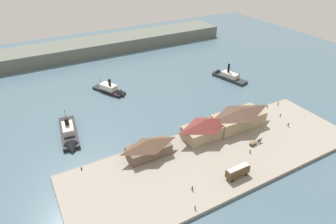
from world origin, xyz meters
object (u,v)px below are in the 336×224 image
(pedestrian_at_waters_edge, at_px, (250,151))
(street_tram, at_px, (238,171))
(mooring_post_west, at_px, (267,107))
(ferry_near_quay, at_px, (70,136))
(horse_cart, at_px, (256,142))
(ferry_moored_west, at_px, (226,76))
(pedestrian_near_west_shed, at_px, (192,188))
(mooring_post_east, at_px, (261,109))
(ferry_shed_customs_shed, at_px, (149,147))
(pedestrian_by_tram, at_px, (288,124))
(pedestrian_walking_east, at_px, (278,103))
(ferry_shed_central_terminal, at_px, (238,118))
(ferry_moored_east, at_px, (112,90))
(mooring_post_center_east, at_px, (81,168))
(pedestrian_near_east_shed, at_px, (195,207))
(pedestrian_walking_west, at_px, (280,115))
(ferry_shed_east_terminal, at_px, (205,128))

(pedestrian_at_waters_edge, bearing_deg, street_tram, -149.69)
(street_tram, relative_size, mooring_post_west, 9.24)
(mooring_post_west, relative_size, ferry_near_quay, 0.03)
(horse_cart, relative_size, ferry_moored_west, 0.26)
(pedestrian_near_west_shed, distance_m, mooring_post_east, 60.12)
(ferry_shed_customs_shed, xyz_separation_m, pedestrian_by_tram, (58.92, -11.25, -2.71))
(horse_cart, height_order, pedestrian_walking_east, horse_cart)
(ferry_shed_central_terminal, distance_m, street_tram, 30.51)
(street_tram, relative_size, pedestrian_walking_east, 4.70)
(ferry_moored_east, distance_m, ferry_moored_west, 64.18)
(pedestrian_near_west_shed, distance_m, mooring_post_center_east, 38.15)
(pedestrian_walking_east, relative_size, mooring_post_west, 1.97)
(ferry_shed_customs_shed, height_order, mooring_post_center_east, ferry_shed_customs_shed)
(ferry_shed_central_terminal, bearing_deg, pedestrian_near_west_shed, -149.89)
(ferry_shed_central_terminal, distance_m, pedestrian_near_east_shed, 48.21)
(mooring_post_west, bearing_deg, pedestrian_walking_west, -95.20)
(ferry_shed_customs_shed, relative_size, ferry_near_quay, 0.61)
(ferry_shed_central_terminal, bearing_deg, ferry_near_quay, 157.30)
(pedestrian_by_tram, relative_size, mooring_post_center_east, 1.94)
(pedestrian_at_waters_edge, distance_m, ferry_moored_west, 68.00)
(horse_cart, xyz_separation_m, mooring_post_center_east, (-61.74, 18.14, -0.48))
(ferry_shed_east_terminal, xyz_separation_m, pedestrian_walking_west, (37.83, -3.61, -3.47))
(ferry_shed_central_terminal, height_order, mooring_post_center_east, ferry_shed_central_terminal)
(ferry_shed_central_terminal, distance_m, pedestrian_by_tram, 21.37)
(pedestrian_near_east_shed, bearing_deg, pedestrian_walking_west, 21.68)
(ferry_shed_customs_shed, xyz_separation_m, mooring_post_east, (58.65, 4.33, -3.06))
(horse_cart, height_order, pedestrian_near_west_shed, horse_cart)
(pedestrian_walking_west, height_order, ferry_near_quay, ferry_near_quay)
(mooring_post_center_east, relative_size, ferry_moored_west, 0.04)
(pedestrian_near_east_shed, relative_size, ferry_near_quay, 0.06)
(horse_cart, distance_m, pedestrian_by_tram, 20.73)
(ferry_shed_east_terminal, bearing_deg, ferry_shed_customs_shed, 178.59)
(pedestrian_walking_east, bearing_deg, pedestrian_by_tram, -123.91)
(ferry_shed_east_terminal, xyz_separation_m, pedestrian_walking_east, (44.69, 4.05, -3.36))
(ferry_near_quay, bearing_deg, pedestrian_near_east_shed, -66.25)
(pedestrian_near_west_shed, height_order, pedestrian_by_tram, pedestrian_by_tram)
(pedestrian_walking_west, height_order, mooring_post_west, pedestrian_walking_west)
(ferry_shed_customs_shed, height_order, ferry_shed_central_terminal, ferry_shed_central_terminal)
(ferry_shed_east_terminal, relative_size, pedestrian_by_tram, 10.18)
(pedestrian_walking_west, bearing_deg, pedestrian_near_east_shed, -158.32)
(ferry_moored_west, bearing_deg, street_tram, -126.04)
(pedestrian_near_west_shed, bearing_deg, ferry_shed_customs_shed, 101.64)
(ferry_moored_west, height_order, ferry_near_quay, ferry_moored_west)
(horse_cart, relative_size, pedestrian_near_east_shed, 3.70)
(horse_cart, distance_m, ferry_near_quay, 72.62)
(ferry_shed_customs_shed, relative_size, pedestrian_walking_east, 8.97)
(pedestrian_walking_west, height_order, pedestrian_by_tram, pedestrian_by_tram)
(ferry_shed_customs_shed, relative_size, mooring_post_east, 17.64)
(pedestrian_near_west_shed, bearing_deg, street_tram, -7.54)
(street_tram, distance_m, pedestrian_near_east_shed, 20.09)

